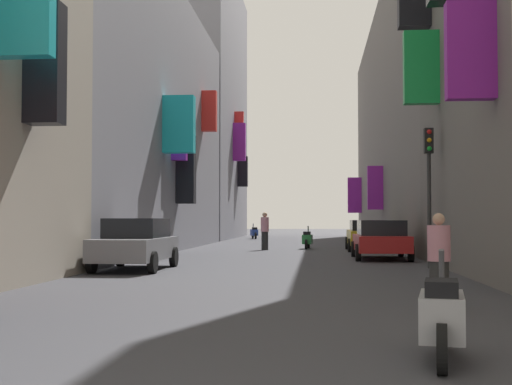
{
  "coord_description": "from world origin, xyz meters",
  "views": [
    {
      "loc": [
        1.26,
        -2.15,
        1.46
      ],
      "look_at": [
        -1.76,
        32.3,
        2.79
      ],
      "focal_mm": 48.54,
      "sensor_mm": 36.0,
      "label": 1
    }
  ],
  "objects_px": {
    "parked_car_red": "(381,239)",
    "scooter_silver": "(442,316)",
    "parked_car_grey": "(136,243)",
    "traffic_light_far_corner": "(429,172)",
    "parked_car_yellow": "(368,234)",
    "scooter_green": "(307,239)",
    "pedestrian_crossing": "(439,260)",
    "scooter_blue": "(254,233)",
    "pedestrian_near_left": "(265,231)"
  },
  "relations": [
    {
      "from": "pedestrian_crossing",
      "to": "parked_car_grey",
      "type": "bearing_deg",
      "value": 132.76
    },
    {
      "from": "pedestrian_crossing",
      "to": "traffic_light_far_corner",
      "type": "relative_size",
      "value": 0.37
    },
    {
      "from": "parked_car_yellow",
      "to": "parked_car_grey",
      "type": "bearing_deg",
      "value": -121.06
    },
    {
      "from": "scooter_green",
      "to": "scooter_blue",
      "type": "relative_size",
      "value": 1.0
    },
    {
      "from": "parked_car_grey",
      "to": "pedestrian_near_left",
      "type": "distance_m",
      "value": 13.28
    },
    {
      "from": "scooter_green",
      "to": "parked_car_yellow",
      "type": "bearing_deg",
      "value": -34.28
    },
    {
      "from": "parked_car_grey",
      "to": "pedestrian_crossing",
      "type": "xyz_separation_m",
      "value": [
        7.25,
        -7.84,
        0.0
      ]
    },
    {
      "from": "scooter_blue",
      "to": "pedestrian_near_left",
      "type": "relative_size",
      "value": 1.0
    },
    {
      "from": "parked_car_yellow",
      "to": "traffic_light_far_corner",
      "type": "bearing_deg",
      "value": -84.88
    },
    {
      "from": "parked_car_red",
      "to": "pedestrian_crossing",
      "type": "relative_size",
      "value": 2.79
    },
    {
      "from": "parked_car_grey",
      "to": "traffic_light_far_corner",
      "type": "xyz_separation_m",
      "value": [
        8.56,
        1.3,
        2.08
      ]
    },
    {
      "from": "parked_car_yellow",
      "to": "scooter_blue",
      "type": "height_order",
      "value": "parked_car_yellow"
    },
    {
      "from": "parked_car_yellow",
      "to": "pedestrian_crossing",
      "type": "relative_size",
      "value": 2.85
    },
    {
      "from": "parked_car_yellow",
      "to": "parked_car_grey",
      "type": "distance_m",
      "value": 14.64
    },
    {
      "from": "scooter_green",
      "to": "scooter_blue",
      "type": "height_order",
      "value": "same"
    },
    {
      "from": "parked_car_red",
      "to": "parked_car_grey",
      "type": "relative_size",
      "value": 1.05
    },
    {
      "from": "parked_car_red",
      "to": "parked_car_grey",
      "type": "bearing_deg",
      "value": -141.89
    },
    {
      "from": "scooter_blue",
      "to": "pedestrian_crossing",
      "type": "bearing_deg",
      "value": -80.37
    },
    {
      "from": "parked_car_red",
      "to": "traffic_light_far_corner",
      "type": "distance_m",
      "value": 5.17
    },
    {
      "from": "parked_car_red",
      "to": "parked_car_grey",
      "type": "distance_m",
      "value": 9.59
    },
    {
      "from": "scooter_silver",
      "to": "traffic_light_far_corner",
      "type": "height_order",
      "value": "traffic_light_far_corner"
    },
    {
      "from": "parked_car_yellow",
      "to": "scooter_green",
      "type": "bearing_deg",
      "value": 145.72
    },
    {
      "from": "scooter_silver",
      "to": "scooter_blue",
      "type": "height_order",
      "value": "same"
    },
    {
      "from": "pedestrian_near_left",
      "to": "pedestrian_crossing",
      "type": "bearing_deg",
      "value": -77.85
    },
    {
      "from": "parked_car_yellow",
      "to": "pedestrian_crossing",
      "type": "xyz_separation_m",
      "value": [
        -0.3,
        -20.39,
        0.02
      ]
    },
    {
      "from": "scooter_blue",
      "to": "traffic_light_far_corner",
      "type": "height_order",
      "value": "traffic_light_far_corner"
    },
    {
      "from": "parked_car_red",
      "to": "scooter_silver",
      "type": "bearing_deg",
      "value": -93.28
    },
    {
      "from": "parked_car_grey",
      "to": "scooter_silver",
      "type": "bearing_deg",
      "value": -62.28
    },
    {
      "from": "parked_car_red",
      "to": "traffic_light_far_corner",
      "type": "xyz_separation_m",
      "value": [
        1.02,
        -4.61,
        2.11
      ]
    },
    {
      "from": "scooter_green",
      "to": "traffic_light_far_corner",
      "type": "bearing_deg",
      "value": -73.85
    },
    {
      "from": "pedestrian_crossing",
      "to": "pedestrian_near_left",
      "type": "relative_size",
      "value": 0.87
    },
    {
      "from": "scooter_blue",
      "to": "parked_car_yellow",
      "type": "bearing_deg",
      "value": -69.7
    },
    {
      "from": "pedestrian_near_left",
      "to": "traffic_light_far_corner",
      "type": "bearing_deg",
      "value": -63.62
    },
    {
      "from": "scooter_silver",
      "to": "traffic_light_far_corner",
      "type": "bearing_deg",
      "value": 81.4
    },
    {
      "from": "pedestrian_crossing",
      "to": "pedestrian_near_left",
      "type": "distance_m",
      "value": 21.3
    },
    {
      "from": "parked_car_red",
      "to": "scooter_silver",
      "type": "distance_m",
      "value": 18.32
    },
    {
      "from": "scooter_green",
      "to": "scooter_silver",
      "type": "bearing_deg",
      "value": -86.29
    },
    {
      "from": "scooter_blue",
      "to": "traffic_light_far_corner",
      "type": "xyz_separation_m",
      "value": [
        7.95,
        -30.02,
        2.39
      ]
    },
    {
      "from": "parked_car_red",
      "to": "scooter_green",
      "type": "relative_size",
      "value": 2.45
    },
    {
      "from": "scooter_green",
      "to": "pedestrian_crossing",
      "type": "height_order",
      "value": "pedestrian_crossing"
    },
    {
      "from": "scooter_green",
      "to": "pedestrian_near_left",
      "type": "relative_size",
      "value": 1.0
    },
    {
      "from": "scooter_green",
      "to": "pedestrian_crossing",
      "type": "distance_m",
      "value": 22.44
    },
    {
      "from": "parked_car_grey",
      "to": "scooter_silver",
      "type": "distance_m",
      "value": 13.97
    },
    {
      "from": "scooter_green",
      "to": "traffic_light_far_corner",
      "type": "relative_size",
      "value": 0.42
    },
    {
      "from": "scooter_blue",
      "to": "pedestrian_crossing",
      "type": "relative_size",
      "value": 1.14
    },
    {
      "from": "parked_car_yellow",
      "to": "scooter_green",
      "type": "xyz_separation_m",
      "value": [
        -2.8,
        1.91,
        -0.29
      ]
    },
    {
      "from": "pedestrian_crossing",
      "to": "traffic_light_far_corner",
      "type": "height_order",
      "value": "traffic_light_far_corner"
    },
    {
      "from": "parked_car_red",
      "to": "traffic_light_far_corner",
      "type": "height_order",
      "value": "traffic_light_far_corner"
    },
    {
      "from": "traffic_light_far_corner",
      "to": "scooter_green",
      "type": "bearing_deg",
      "value": 106.15
    },
    {
      "from": "pedestrian_crossing",
      "to": "traffic_light_far_corner",
      "type": "bearing_deg",
      "value": 81.85
    }
  ]
}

